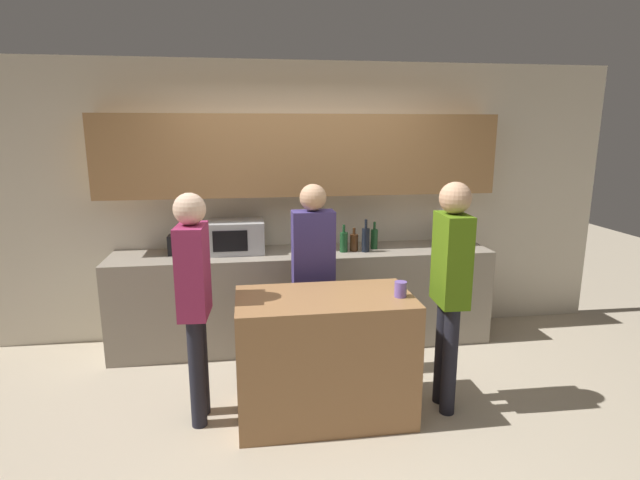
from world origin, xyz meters
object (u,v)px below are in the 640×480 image
object	(u,v)px
bottle_0	(344,242)
microwave	(236,237)
potted_plant	(443,225)
bottle_2	(366,239)
toaster	(183,244)
cup_0	(401,289)
person_center	(313,265)
bottle_1	(354,242)
person_right	(194,290)
person_left	(451,278)
bottle_3	(374,238)

from	to	relation	value
bottle_0	microwave	bearing A→B (deg)	171.77
potted_plant	bottle_2	world-z (taller)	potted_plant
toaster	cup_0	size ratio (longest dim) A/B	2.37
microwave	bottle_2	world-z (taller)	bottle_2
bottle_0	person_center	world-z (taller)	person_center
bottle_1	person_right	bearing A→B (deg)	-139.55
cup_0	bottle_0	bearing A→B (deg)	96.48
bottle_2	cup_0	size ratio (longest dim) A/B	2.85
bottle_0	person_left	size ratio (longest dim) A/B	0.15
bottle_0	bottle_3	xyz separation A→B (m)	(0.32, 0.08, 0.00)
bottle_3	person_center	xyz separation A→B (m)	(-0.70, -0.70, -0.05)
bottle_2	person_right	size ratio (longest dim) A/B	0.19
bottle_1	microwave	bearing A→B (deg)	173.72
person_left	person_center	size ratio (longest dim) A/B	1.04
potted_plant	bottle_3	distance (m)	0.73
person_left	bottle_2	bearing A→B (deg)	17.64
microwave	bottle_2	size ratio (longest dim) A/B	1.66
person_right	person_center	bearing A→B (deg)	124.85
bottle_1	person_right	world-z (taller)	person_right
toaster	cup_0	world-z (taller)	toaster
bottle_1	person_left	distance (m)	1.35
bottle_1	person_left	size ratio (longest dim) A/B	0.13
bottle_0	cup_0	distance (m)	1.32
potted_plant	bottle_1	bearing A→B (deg)	-172.43
bottle_1	bottle_2	bearing A→B (deg)	-26.05
microwave	person_center	distance (m)	0.99
microwave	potted_plant	bearing A→B (deg)	0.04
bottle_3	cup_0	xyz separation A→B (m)	(-0.17, -1.39, -0.05)
microwave	bottle_1	world-z (taller)	microwave
bottle_3	cup_0	bearing A→B (deg)	-96.96
microwave	person_left	bearing A→B (deg)	-42.41
bottle_3	person_left	world-z (taller)	person_left
bottle_0	person_left	distance (m)	1.37
bottle_0	cup_0	xyz separation A→B (m)	(0.15, -1.31, -0.05)
bottle_1	bottle_3	world-z (taller)	bottle_3
microwave	person_center	world-z (taller)	person_center
person_right	toaster	bearing A→B (deg)	-166.33
toaster	person_left	bearing A→B (deg)	-34.73
microwave	toaster	bearing A→B (deg)	179.82
toaster	bottle_1	xyz separation A→B (m)	(1.60, -0.12, -0.00)
bottle_1	person_left	world-z (taller)	person_left
bottle_0	bottle_1	world-z (taller)	bottle_0
microwave	bottle_2	xyz separation A→B (m)	(1.21, -0.17, -0.03)
bottle_3	bottle_2	bearing A→B (deg)	-136.21
bottle_2	person_center	distance (m)	0.84
microwave	bottle_3	distance (m)	1.33
microwave	bottle_3	xyz separation A→B (m)	(1.32, -0.07, -0.05)
bottle_3	person_center	bearing A→B (deg)	-135.03
microwave	person_left	xyz separation A→B (m)	(1.54, -1.41, -0.05)
potted_plant	bottle_3	size ratio (longest dim) A/B	1.48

